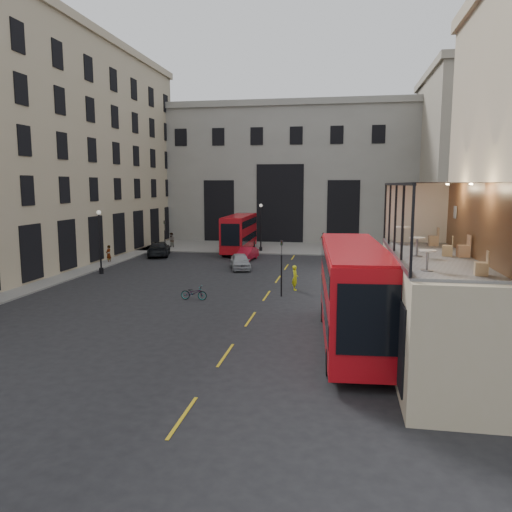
% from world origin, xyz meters
% --- Properties ---
extents(ground, '(140.00, 140.00, 0.00)m').
position_xyz_m(ground, '(0.00, 0.00, 0.00)').
color(ground, black).
rests_on(ground, ground).
extents(host_frontage, '(3.00, 11.00, 4.50)m').
position_xyz_m(host_frontage, '(6.50, 0.00, 2.25)').
color(host_frontage, tan).
rests_on(host_frontage, ground).
extents(cafe_floor, '(3.00, 10.00, 0.10)m').
position_xyz_m(cafe_floor, '(6.50, 0.00, 4.55)').
color(cafe_floor, slate).
rests_on(cafe_floor, host_frontage).
extents(building_left, '(14.60, 50.60, 22.00)m').
position_xyz_m(building_left, '(-26.96, 20.00, 11.38)').
color(building_left, tan).
rests_on(building_left, ground).
extents(gateway, '(35.00, 10.60, 18.00)m').
position_xyz_m(gateway, '(-5.00, 47.99, 9.39)').
color(gateway, gray).
rests_on(gateway, ground).
extents(building_right, '(16.60, 18.60, 20.00)m').
position_xyz_m(building_right, '(20.00, 39.97, 10.39)').
color(building_right, gray).
rests_on(building_right, ground).
extents(pavement_far, '(40.00, 12.00, 0.12)m').
position_xyz_m(pavement_far, '(-6.00, 38.00, 0.06)').
color(pavement_far, slate).
rests_on(pavement_far, ground).
extents(pavement_left, '(8.00, 48.00, 0.12)m').
position_xyz_m(pavement_left, '(-22.00, 12.00, 0.06)').
color(pavement_left, slate).
rests_on(pavement_left, ground).
extents(traffic_light_near, '(0.16, 0.20, 3.80)m').
position_xyz_m(traffic_light_near, '(-1.00, 12.00, 2.42)').
color(traffic_light_near, black).
rests_on(traffic_light_near, ground).
extents(traffic_light_far, '(0.16, 0.20, 3.80)m').
position_xyz_m(traffic_light_far, '(-15.00, 28.00, 2.42)').
color(traffic_light_far, black).
rests_on(traffic_light_far, ground).
extents(street_lamp_a, '(0.36, 0.36, 5.33)m').
position_xyz_m(street_lamp_a, '(-17.00, 18.00, 2.39)').
color(street_lamp_a, black).
rests_on(street_lamp_a, ground).
extents(street_lamp_b, '(0.36, 0.36, 5.33)m').
position_xyz_m(street_lamp_b, '(-6.00, 34.00, 2.39)').
color(street_lamp_b, black).
rests_on(street_lamp_b, ground).
extents(bus_near, '(3.43, 11.85, 4.67)m').
position_xyz_m(bus_near, '(3.50, 2.56, 2.62)').
color(bus_near, '#BA0C15').
rests_on(bus_near, ground).
extents(bus_far, '(2.61, 10.32, 4.10)m').
position_xyz_m(bus_far, '(-8.29, 33.36, 2.30)').
color(bus_far, '#A80B13').
rests_on(bus_far, ground).
extents(car_a, '(2.76, 4.40, 1.40)m').
position_xyz_m(car_a, '(-5.92, 22.23, 0.70)').
color(car_a, '#A1A4A9').
rests_on(car_a, ground).
extents(car_b, '(1.85, 4.01, 1.27)m').
position_xyz_m(car_b, '(-6.36, 27.56, 0.64)').
color(car_b, maroon).
rests_on(car_b, ground).
extents(car_c, '(3.56, 5.66, 1.53)m').
position_xyz_m(car_c, '(-16.01, 28.87, 0.76)').
color(car_c, black).
rests_on(car_c, ground).
extents(bicycle, '(1.75, 0.64, 0.91)m').
position_xyz_m(bicycle, '(-6.50, 10.05, 0.46)').
color(bicycle, gray).
rests_on(bicycle, ground).
extents(cyclist, '(0.57, 0.73, 1.78)m').
position_xyz_m(cyclist, '(-0.30, 14.19, 0.89)').
color(cyclist, yellow).
rests_on(cyclist, ground).
extents(pedestrian_a, '(1.09, 0.98, 1.85)m').
position_xyz_m(pedestrian_a, '(-16.79, 35.06, 0.93)').
color(pedestrian_a, gray).
rests_on(pedestrian_a, ground).
extents(pedestrian_b, '(1.09, 1.26, 1.69)m').
position_xyz_m(pedestrian_b, '(-8.95, 32.61, 0.85)').
color(pedestrian_b, gray).
rests_on(pedestrian_b, ground).
extents(pedestrian_c, '(1.06, 0.86, 1.68)m').
position_xyz_m(pedestrian_c, '(0.73, 40.00, 0.84)').
color(pedestrian_c, gray).
rests_on(pedestrian_c, ground).
extents(pedestrian_d, '(1.09, 1.13, 1.95)m').
position_xyz_m(pedestrian_d, '(5.50, 34.11, 0.98)').
color(pedestrian_d, gray).
rests_on(pedestrian_d, ground).
extents(pedestrian_e, '(0.50, 0.68, 1.72)m').
position_xyz_m(pedestrian_e, '(-19.00, 23.47, 0.86)').
color(pedestrian_e, gray).
rests_on(pedestrian_e, ground).
extents(cafe_table_near, '(0.56, 0.56, 0.69)m').
position_xyz_m(cafe_table_near, '(5.72, -3.53, 5.06)').
color(cafe_table_near, white).
rests_on(cafe_table_near, cafe_floor).
extents(cafe_table_mid, '(0.61, 0.61, 0.77)m').
position_xyz_m(cafe_table_mid, '(5.86, -0.13, 5.11)').
color(cafe_table_mid, beige).
rests_on(cafe_table_mid, cafe_floor).
extents(cafe_table_far, '(0.69, 0.69, 0.86)m').
position_xyz_m(cafe_table_far, '(5.77, 3.84, 5.17)').
color(cafe_table_far, silver).
rests_on(cafe_table_far, cafe_floor).
extents(cafe_chair_a, '(0.42, 0.42, 0.78)m').
position_xyz_m(cafe_chair_a, '(7.27, -4.11, 4.84)').
color(cafe_chair_a, tan).
rests_on(cafe_chair_a, cafe_floor).
extents(cafe_chair_b, '(0.46, 0.46, 0.80)m').
position_xyz_m(cafe_chair_b, '(7.10, 0.25, 4.84)').
color(cafe_chair_b, tan).
rests_on(cafe_chair_b, cafe_floor).
extents(cafe_chair_c, '(0.46, 0.46, 0.87)m').
position_xyz_m(cafe_chair_c, '(7.67, 0.07, 4.86)').
color(cafe_chair_c, tan).
rests_on(cafe_chair_c, cafe_floor).
extents(cafe_chair_d, '(0.42, 0.42, 0.85)m').
position_xyz_m(cafe_chair_d, '(7.15, 3.70, 4.86)').
color(cafe_chair_d, tan).
rests_on(cafe_chair_d, cafe_floor).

